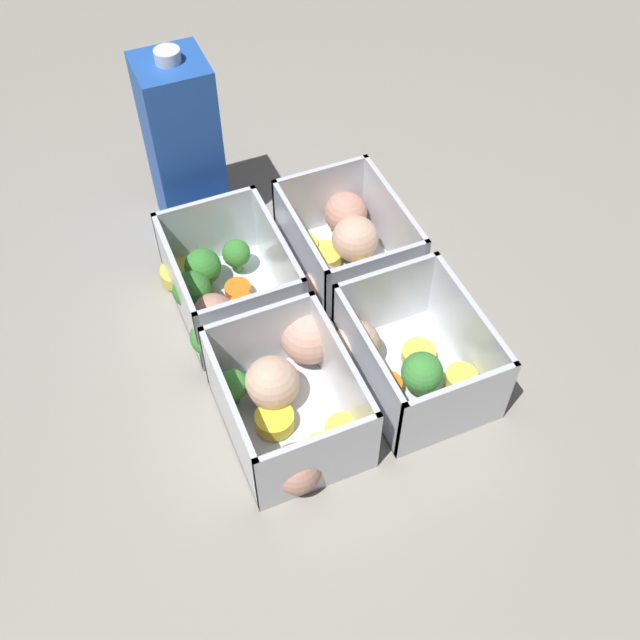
{
  "coord_description": "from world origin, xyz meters",
  "views": [
    {
      "loc": [
        -0.4,
        0.17,
        0.56
      ],
      "look_at": [
        0.0,
        0.0,
        0.03
      ],
      "focal_mm": 42.0,
      "sensor_mm": 36.0,
      "label": 1
    }
  ],
  "objects_px": {
    "container_near_left": "(405,357)",
    "container_near_right": "(345,247)",
    "juice_carton": "(183,147)",
    "container_far_left": "(290,394)",
    "container_far_right": "(220,290)"
  },
  "relations": [
    {
      "from": "container_near_left",
      "to": "container_near_right",
      "type": "height_order",
      "value": "same"
    },
    {
      "from": "container_near_right",
      "to": "juice_carton",
      "type": "height_order",
      "value": "juice_carton"
    },
    {
      "from": "container_near_right",
      "to": "container_far_left",
      "type": "bearing_deg",
      "value": 141.2
    },
    {
      "from": "container_near_right",
      "to": "container_far_left",
      "type": "relative_size",
      "value": 0.87
    },
    {
      "from": "container_near_left",
      "to": "container_near_right",
      "type": "bearing_deg",
      "value": -2.82
    },
    {
      "from": "container_far_right",
      "to": "juice_carton",
      "type": "xyz_separation_m",
      "value": [
        0.14,
        -0.01,
        0.07
      ]
    },
    {
      "from": "container_far_right",
      "to": "juice_carton",
      "type": "height_order",
      "value": "juice_carton"
    },
    {
      "from": "container_near_right",
      "to": "container_near_left",
      "type": "bearing_deg",
      "value": 177.18
    },
    {
      "from": "container_near_right",
      "to": "container_far_right",
      "type": "relative_size",
      "value": 1.07
    },
    {
      "from": "container_far_left",
      "to": "container_far_right",
      "type": "xyz_separation_m",
      "value": [
        0.14,
        0.02,
        -0.0
      ]
    },
    {
      "from": "container_near_left",
      "to": "juice_carton",
      "type": "distance_m",
      "value": 0.31
    },
    {
      "from": "container_near_left",
      "to": "container_far_right",
      "type": "height_order",
      "value": "same"
    },
    {
      "from": "container_near_left",
      "to": "juice_carton",
      "type": "relative_size",
      "value": 0.74
    },
    {
      "from": "container_far_left",
      "to": "juice_carton",
      "type": "bearing_deg",
      "value": 1.03
    },
    {
      "from": "container_near_left",
      "to": "juice_carton",
      "type": "xyz_separation_m",
      "value": [
        0.28,
        0.11,
        0.07
      ]
    }
  ]
}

